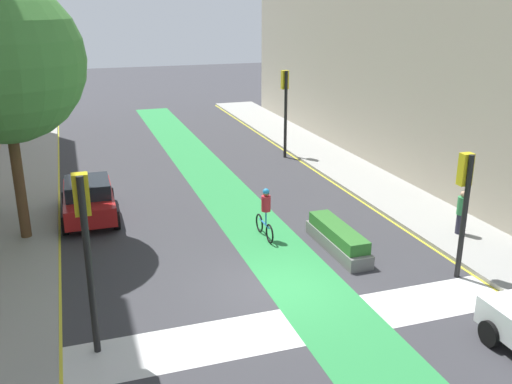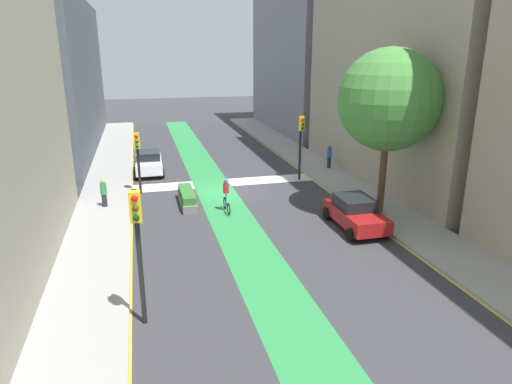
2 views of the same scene
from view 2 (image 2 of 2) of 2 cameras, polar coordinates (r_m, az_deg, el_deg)
name	(u,v)px [view 2 (image 2 of 2)]	position (r m, az deg, el deg)	size (l,w,h in m)	color
ground_plane	(230,191)	(28.72, -3.26, 0.09)	(120.00, 120.00, 0.00)	#38383D
bike_lane_paint	(216,192)	(28.58, -4.97, -0.03)	(2.40, 60.00, 0.01)	#2D8C47
crosswalk_band	(224,183)	(30.61, -3.99, 1.17)	(12.00, 1.80, 0.01)	silver
sidewalk_left	(340,182)	(30.95, 10.49, 1.24)	(3.00, 60.00, 0.15)	#9E9E99
curb_stripe_left	(319,185)	(30.39, 7.91, 0.92)	(0.16, 60.00, 0.01)	yellow
sidewalk_right	(105,199)	(28.32, -18.32, -0.89)	(3.00, 60.00, 0.15)	#9E9E99
curb_stripe_right	(132,199)	(28.26, -15.28, -0.80)	(0.16, 60.00, 0.01)	yellow
buildings_left_row	(408,42)	(35.32, 18.47, 17.36)	(9.62, 57.58, 19.97)	gray
traffic_signal_near_right	(138,151)	(28.41, -14.57, 4.95)	(0.35, 0.52, 3.80)	black
traffic_signal_near_left	(301,136)	(30.64, 5.64, 7.01)	(0.35, 0.52, 4.36)	black
traffic_signal_far_right	(138,234)	(14.35, -14.57, -5.05)	(0.35, 0.52, 4.54)	black
car_white_right_near	(149,162)	(33.63, -13.24, 3.63)	(2.07, 4.23, 1.57)	silver
car_red_left_far	(355,213)	(23.13, 12.28, -2.52)	(2.07, 4.22, 1.57)	#A51919
cyclist_in_lane	(226,195)	(24.90, -3.73, -0.32)	(0.32, 1.73, 1.86)	black
pedestrian_sidewalk_right_a	(104,193)	(26.62, -18.48, -0.10)	(0.34, 0.34, 1.56)	#262638
pedestrian_sidewalk_left_a	(329,156)	(34.10, 9.14, 4.44)	(0.34, 0.34, 1.71)	#262638
street_tree_near	(389,100)	(24.31, 16.26, 10.95)	(5.17, 5.17, 8.54)	brown
median_planter	(187,198)	(26.41, -8.59, -0.72)	(0.81, 3.48, 0.85)	slate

